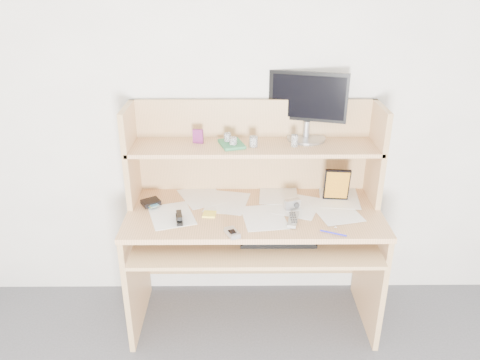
{
  "coord_description": "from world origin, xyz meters",
  "views": [
    {
      "loc": [
        -0.1,
        -0.8,
        1.97
      ],
      "look_at": [
        -0.08,
        1.43,
        0.96
      ],
      "focal_mm": 35.0,
      "sensor_mm": 36.0,
      "label": 1
    }
  ],
  "objects_px": {
    "desk": "(254,213)",
    "keyboard": "(278,239)",
    "monitor": "(308,104)",
    "game_case": "(337,185)",
    "tv_remote": "(293,219)"
  },
  "relations": [
    {
      "from": "tv_remote",
      "to": "monitor",
      "type": "bearing_deg",
      "value": 88.56
    },
    {
      "from": "desk",
      "to": "monitor",
      "type": "height_order",
      "value": "monitor"
    },
    {
      "from": "desk",
      "to": "keyboard",
      "type": "distance_m",
      "value": 0.27
    },
    {
      "from": "tv_remote",
      "to": "game_case",
      "type": "relative_size",
      "value": 0.82
    },
    {
      "from": "keyboard",
      "to": "tv_remote",
      "type": "bearing_deg",
      "value": 25.18
    },
    {
      "from": "keyboard",
      "to": "game_case",
      "type": "relative_size",
      "value": 1.99
    },
    {
      "from": "game_case",
      "to": "tv_remote",
      "type": "bearing_deg",
      "value": -133.78
    },
    {
      "from": "game_case",
      "to": "desk",
      "type": "bearing_deg",
      "value": -171.3
    },
    {
      "from": "tv_remote",
      "to": "monitor",
      "type": "xyz_separation_m",
      "value": [
        0.1,
        0.38,
        0.52
      ]
    },
    {
      "from": "desk",
      "to": "game_case",
      "type": "height_order",
      "value": "desk"
    },
    {
      "from": "monitor",
      "to": "keyboard",
      "type": "bearing_deg",
      "value": -96.74
    },
    {
      "from": "tv_remote",
      "to": "monitor",
      "type": "height_order",
      "value": "monitor"
    },
    {
      "from": "desk",
      "to": "monitor",
      "type": "bearing_deg",
      "value": 30.85
    },
    {
      "from": "desk",
      "to": "monitor",
      "type": "distance_m",
      "value": 0.69
    },
    {
      "from": "tv_remote",
      "to": "game_case",
      "type": "bearing_deg",
      "value": 54.08
    }
  ]
}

